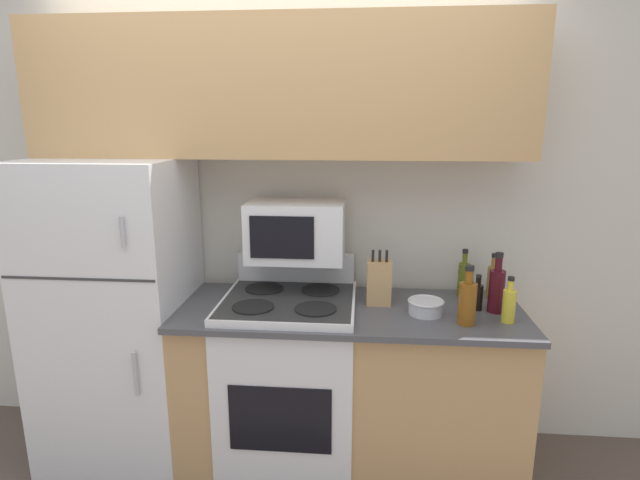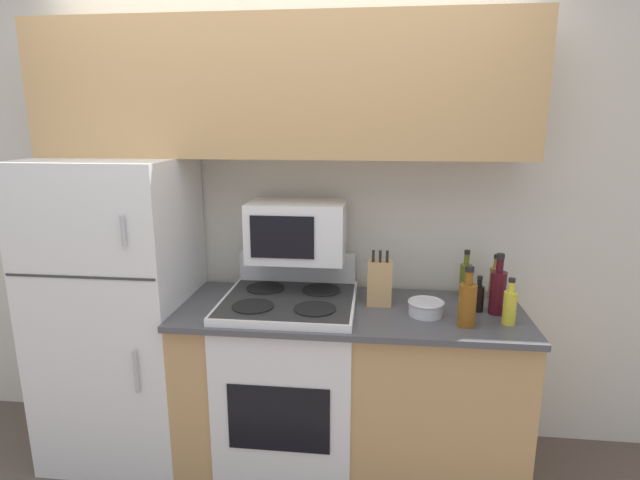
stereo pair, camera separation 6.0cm
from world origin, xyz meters
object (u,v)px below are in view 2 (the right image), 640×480
(stove, at_px, (290,379))
(bottle_olive_oil, at_px, (465,279))
(refrigerator, at_px, (120,311))
(microwave, at_px, (297,231))
(bottle_wine_red, at_px, (498,290))
(bottle_cooking_spray, at_px, (510,306))
(bottle_soy_sauce, at_px, (479,297))
(bottle_whiskey, at_px, (467,303))
(knife_block, at_px, (379,283))
(bowl, at_px, (426,307))
(bottle_vinegar, at_px, (495,282))

(stove, height_order, bottle_olive_oil, bottle_olive_oil)
(refrigerator, xyz_separation_m, microwave, (0.94, 0.13, 0.44))
(bottle_wine_red, height_order, bottle_cooking_spray, bottle_wine_red)
(bottle_soy_sauce, height_order, bottle_cooking_spray, bottle_cooking_spray)
(microwave, distance_m, bottle_soy_sauce, 0.97)
(stove, height_order, bottle_whiskey, bottle_whiskey)
(knife_block, bearing_deg, microwave, 169.89)
(bottle_olive_oil, relative_size, bottle_cooking_spray, 1.18)
(refrigerator, xyz_separation_m, bottle_whiskey, (1.77, -0.18, 0.19))
(bowl, height_order, bottle_cooking_spray, bottle_cooking_spray)
(bottle_whiskey, bearing_deg, bowl, 147.29)
(knife_block, height_order, bowl, knife_block)
(refrigerator, height_order, bowl, refrigerator)
(stove, distance_m, bottle_whiskey, 1.01)
(knife_block, xyz_separation_m, bottle_olive_oil, (0.45, 0.14, -0.01))
(bottle_soy_sauce, bearing_deg, bottle_cooking_spray, -53.70)
(refrigerator, distance_m, microwave, 1.05)
(knife_block, relative_size, bottle_vinegar, 1.19)
(bowl, distance_m, bottle_wine_red, 0.36)
(refrigerator, bearing_deg, bottle_soy_sauce, 0.17)
(stove, relative_size, bottle_soy_sauce, 6.05)
(bottle_vinegar, xyz_separation_m, bottle_wine_red, (-0.03, -0.21, 0.02))
(bottle_vinegar, bearing_deg, bottle_wine_red, -99.03)
(refrigerator, xyz_separation_m, bottle_vinegar, (1.97, 0.19, 0.17))
(bottle_cooking_spray, bearing_deg, bottle_vinegar, 88.84)
(bottle_vinegar, bearing_deg, microwave, -176.25)
(refrigerator, bearing_deg, bottle_wine_red, -0.51)
(bottle_whiskey, height_order, bottle_wine_red, bottle_wine_red)
(stove, distance_m, bottle_soy_sauce, 1.05)
(bowl, distance_m, bottle_whiskey, 0.22)
(refrigerator, bearing_deg, knife_block, 2.07)
(bottle_soy_sauce, bearing_deg, bowl, -162.79)
(bowl, xyz_separation_m, bottle_cooking_spray, (0.37, -0.07, 0.05))
(refrigerator, xyz_separation_m, bottle_olive_oil, (1.82, 0.19, 0.18))
(knife_block, height_order, bottle_cooking_spray, knife_block)
(bottle_soy_sauce, bearing_deg, stove, -178.36)
(bottle_vinegar, bearing_deg, bottle_cooking_spray, -91.16)
(bottle_whiskey, distance_m, bottle_vinegar, 0.43)
(refrigerator, height_order, bottle_olive_oil, refrigerator)
(knife_block, bearing_deg, stove, -171.12)
(microwave, distance_m, bottle_vinegar, 1.07)
(knife_block, height_order, bottle_vinegar, knife_block)
(bottle_vinegar, relative_size, bottle_wine_red, 0.80)
(microwave, distance_m, bottle_wine_red, 1.04)
(knife_block, height_order, bottle_soy_sauce, knife_block)
(bottle_olive_oil, bearing_deg, bowl, -130.12)
(bowl, bearing_deg, bottle_soy_sauce, 17.21)
(refrigerator, bearing_deg, stove, -1.32)
(bottle_soy_sauce, xyz_separation_m, bottle_olive_oil, (-0.03, 0.19, 0.03))
(bottle_cooking_spray, bearing_deg, refrigerator, 175.84)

